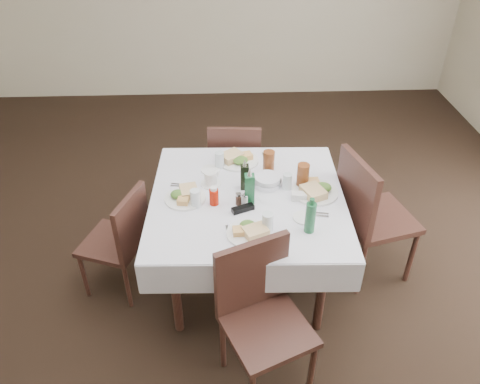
{
  "coord_description": "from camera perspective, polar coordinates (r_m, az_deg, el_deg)",
  "views": [
    {
      "loc": [
        0.03,
        -2.4,
        2.59
      ],
      "look_at": [
        0.14,
        0.09,
        0.8
      ],
      "focal_mm": 35.0,
      "sensor_mm": 36.0,
      "label": 1
    }
  ],
  "objects": [
    {
      "name": "ground_plane",
      "position": [
        3.53,
        -2.26,
        -11.49
      ],
      "size": [
        7.0,
        7.0,
        0.0
      ],
      "primitive_type": "plane",
      "color": "black"
    },
    {
      "name": "room_shell",
      "position": [
        2.56,
        -3.18,
        15.58
      ],
      "size": [
        6.04,
        7.04,
        2.8
      ],
      "color": "beige",
      "rests_on": "ground"
    },
    {
      "name": "dining_table",
      "position": [
        3.14,
        0.91,
        -1.73
      ],
      "size": [
        1.32,
        1.32,
        0.76
      ],
      "color": "black",
      "rests_on": "ground"
    },
    {
      "name": "chair_north",
      "position": [
        3.91,
        -0.61,
        3.56
      ],
      "size": [
        0.45,
        0.45,
        0.89
      ],
      "color": "black",
      "rests_on": "ground"
    },
    {
      "name": "chair_south",
      "position": [
        2.7,
        2.48,
        -14.0
      ],
      "size": [
        0.58,
        0.58,
        0.94
      ],
      "color": "black",
      "rests_on": "ground"
    },
    {
      "name": "chair_east",
      "position": [
        3.39,
        15.24,
        -2.25
      ],
      "size": [
        0.58,
        0.58,
        1.0
      ],
      "color": "black",
      "rests_on": "ground"
    },
    {
      "name": "chair_west",
      "position": [
        3.31,
        -14.17,
        -5.35
      ],
      "size": [
        0.5,
        0.5,
        0.84
      ],
      "color": "black",
      "rests_on": "ground"
    },
    {
      "name": "meal_north",
      "position": [
        3.44,
        -0.34,
        4.07
      ],
      "size": [
        0.3,
        0.3,
        0.07
      ],
      "color": "white",
      "rests_on": "dining_table"
    },
    {
      "name": "meal_south",
      "position": [
        2.78,
        1.18,
        -4.79
      ],
      "size": [
        0.26,
        0.26,
        0.06
      ],
      "color": "white",
      "rests_on": "dining_table"
    },
    {
      "name": "meal_east",
      "position": [
        3.14,
        9.21,
        0.21
      ],
      "size": [
        0.31,
        0.31,
        0.07
      ],
      "color": "white",
      "rests_on": "dining_table"
    },
    {
      "name": "meal_west",
      "position": [
        3.08,
        -6.73,
        -0.43
      ],
      "size": [
        0.27,
        0.27,
        0.06
      ],
      "color": "white",
      "rests_on": "dining_table"
    },
    {
      "name": "side_plate_a",
      "position": [
        3.35,
        -3.61,
        2.7
      ],
      "size": [
        0.14,
        0.14,
        0.01
      ],
      "color": "white",
      "rests_on": "dining_table"
    },
    {
      "name": "side_plate_b",
      "position": [
        2.93,
        7.82,
        -3.13
      ],
      "size": [
        0.14,
        0.14,
        0.01
      ],
      "color": "white",
      "rests_on": "dining_table"
    },
    {
      "name": "water_n",
      "position": [
        3.36,
        -2.51,
        3.94
      ],
      "size": [
        0.06,
        0.06,
        0.12
      ],
      "color": "silver",
      "rests_on": "dining_table"
    },
    {
      "name": "water_s",
      "position": [
        2.79,
        3.39,
        -3.69
      ],
      "size": [
        0.07,
        0.07,
        0.12
      ],
      "color": "silver",
      "rests_on": "dining_table"
    },
    {
      "name": "water_e",
      "position": [
        3.15,
        5.77,
        1.3
      ],
      "size": [
        0.06,
        0.06,
        0.11
      ],
      "color": "silver",
      "rests_on": "dining_table"
    },
    {
      "name": "water_w",
      "position": [
        2.98,
        -5.46,
        -0.78
      ],
      "size": [
        0.07,
        0.07,
        0.12
      ],
      "color": "silver",
      "rests_on": "dining_table"
    },
    {
      "name": "iced_tea_a",
      "position": [
        3.29,
        3.53,
        3.65
      ],
      "size": [
        0.08,
        0.08,
        0.17
      ],
      "color": "brown",
      "rests_on": "dining_table"
    },
    {
      "name": "iced_tea_b",
      "position": [
        3.17,
        7.67,
        1.99
      ],
      "size": [
        0.08,
        0.08,
        0.17
      ],
      "color": "brown",
      "rests_on": "dining_table"
    },
    {
      "name": "bread_basket",
      "position": [
        3.19,
        3.35,
        1.37
      ],
      "size": [
        0.2,
        0.2,
        0.07
      ],
      "color": "silver",
      "rests_on": "dining_table"
    },
    {
      "name": "oil_cruet_dark",
      "position": [
        3.11,
        0.56,
        1.98
      ],
      "size": [
        0.05,
        0.05,
        0.23
      ],
      "color": "black",
      "rests_on": "dining_table"
    },
    {
      "name": "oil_cruet_green",
      "position": [
        2.98,
        1.16,
        0.56
      ],
      "size": [
        0.06,
        0.06,
        0.26
      ],
      "color": "#206038",
      "rests_on": "dining_table"
    },
    {
      "name": "ketchup_bottle",
      "position": [
        3.0,
        -3.19,
        -0.51
      ],
      "size": [
        0.06,
        0.06,
        0.13
      ],
      "color": "#B31400",
      "rests_on": "dining_table"
    },
    {
      "name": "salt_shaker",
      "position": [
        2.99,
        0.61,
        -0.94
      ],
      "size": [
        0.04,
        0.04,
        0.08
      ],
      "color": "white",
      "rests_on": "dining_table"
    },
    {
      "name": "pepper_shaker",
      "position": [
        3.0,
        -0.18,
        -0.85
      ],
      "size": [
        0.04,
        0.04,
        0.08
      ],
      "color": "#422A1E",
      "rests_on": "dining_table"
    },
    {
      "name": "coffee_mug",
      "position": [
        3.19,
        -3.57,
        1.62
      ],
      "size": [
        0.14,
        0.14,
        0.1
      ],
      "color": "white",
      "rests_on": "dining_table"
    },
    {
      "name": "sunglasses",
      "position": [
        2.96,
        0.35,
        -2.05
      ],
      "size": [
        0.15,
        0.1,
        0.03
      ],
      "color": "black",
      "rests_on": "dining_table"
    },
    {
      "name": "green_bottle",
      "position": [
        2.78,
        8.57,
        -3.03
      ],
      "size": [
        0.06,
        0.06,
        0.24
      ],
      "color": "#206038",
      "rests_on": "dining_table"
    },
    {
      "name": "sugar_caddy",
      "position": [
        3.07,
        7.2,
        -0.48
      ],
      "size": [
        0.11,
        0.07,
        0.05
      ],
      "color": "white",
      "rests_on": "dining_table"
    },
    {
      "name": "cutlery_n",
      "position": [
        3.47,
        3.39,
        3.94
      ],
      "size": [
        0.07,
        0.21,
        0.01
      ],
      "color": "silver",
      "rests_on": "dining_table"
    },
    {
      "name": "cutlery_s",
      "position": [
        2.79,
        -1.04,
        -5.14
      ],
      "size": [
        0.07,
        0.17,
        0.01
      ],
      "color": "silver",
      "rests_on": "dining_table"
    },
    {
      "name": "cutlery_e",
      "position": [
        2.97,
        9.08,
        -2.71
      ],
      "size": [
        0.18,
        0.07,
        0.01
      ],
      "color": "silver",
      "rests_on": "dining_table"
    },
    {
      "name": "cutlery_w",
      "position": [
        3.21,
        -7.09,
        0.77
      ],
      "size": [
        0.16,
        0.06,
        0.01
      ],
      "color": "silver",
      "rests_on": "dining_table"
    }
  ]
}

